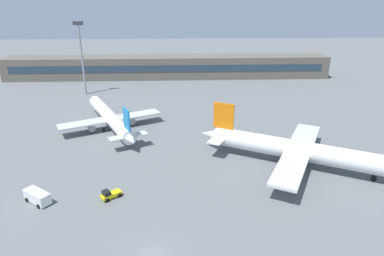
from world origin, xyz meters
name	(u,v)px	position (x,y,z in m)	size (l,w,h in m)	color
ground_plane	(163,140)	(0.00, 40.00, 0.00)	(400.00, 400.00, 0.00)	slate
terminal_building	(168,67)	(0.00, 106.89, 4.50)	(134.19, 12.13, 9.00)	#5B564C
airplane_near	(305,152)	(29.58, 24.73, 3.47)	(42.04, 30.50, 11.37)	white
airplane_mid	(110,117)	(-14.35, 49.14, 2.91)	(25.96, 35.92, 9.55)	white
baggage_tug_yellow	(110,194)	(-8.33, 14.67, 0.80)	(3.76, 3.41, 1.75)	yellow
service_van_white	(37,197)	(-20.52, 14.04, 1.11)	(5.35, 4.73, 2.08)	white
floodlight_tower_west	(81,53)	(-28.79, 82.12, 14.47)	(3.20, 0.80, 24.93)	gray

